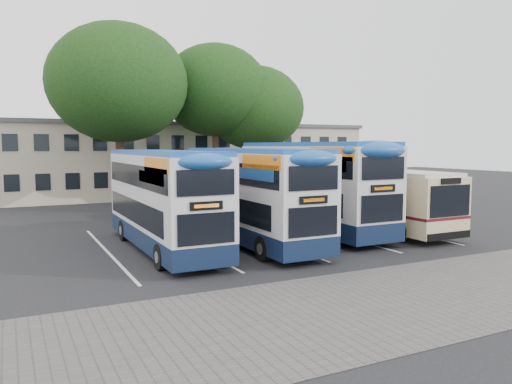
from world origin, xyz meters
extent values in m
plane|color=black|center=(0.00, 0.00, 0.00)|extent=(120.00, 120.00, 0.00)
cube|color=#595654|center=(-2.00, -5.00, 0.01)|extent=(40.00, 6.00, 0.01)
cube|color=silver|center=(-10.75, 5.00, 0.01)|extent=(0.12, 11.00, 0.01)
cube|color=silver|center=(-7.25, 5.00, 0.01)|extent=(0.12, 11.00, 0.01)
cube|color=silver|center=(-3.75, 5.00, 0.01)|extent=(0.12, 11.00, 0.01)
cube|color=silver|center=(-0.25, 5.00, 0.01)|extent=(0.12, 11.00, 0.01)
cube|color=silver|center=(3.25, 5.00, 0.01)|extent=(0.12, 11.00, 0.01)
cube|color=#B7A793|center=(0.00, 27.00, 3.00)|extent=(32.00, 8.00, 6.00)
cube|color=#4C4C4F|center=(0.00, 27.00, 6.05)|extent=(32.40, 8.40, 0.30)
cube|color=black|center=(0.00, 22.98, 1.70)|extent=(30.00, 0.06, 1.20)
cube|color=black|center=(0.00, 22.98, 4.50)|extent=(30.00, 0.06, 1.20)
cylinder|color=gray|center=(6.00, 20.00, 4.50)|extent=(0.14, 0.14, 9.00)
cube|color=gray|center=(6.00, 20.00, 9.00)|extent=(0.12, 0.80, 0.12)
cube|color=gray|center=(6.00, 19.60, 8.95)|extent=(0.25, 0.50, 0.12)
cylinder|color=black|center=(-7.71, 17.27, 3.04)|extent=(0.50, 0.50, 6.07)
ellipsoid|color=black|center=(-7.71, 17.27, 8.26)|extent=(8.87, 8.87, 7.54)
cylinder|color=black|center=(-0.60, 18.45, 3.03)|extent=(0.50, 0.50, 6.07)
ellipsoid|color=black|center=(-0.60, 18.45, 8.25)|extent=(7.77, 7.77, 6.60)
cylinder|color=black|center=(2.59, 18.43, 2.61)|extent=(0.50, 0.50, 5.22)
ellipsoid|color=black|center=(2.59, 18.43, 7.10)|extent=(7.36, 7.36, 6.26)
cube|color=#0F1C38|center=(-8.58, 4.38, 0.65)|extent=(2.33, 9.78, 0.75)
cube|color=silver|center=(-8.58, 4.38, 2.47)|extent=(2.33, 9.78, 2.89)
cube|color=#1B51A3|center=(-8.58, 4.38, 3.96)|extent=(2.28, 9.59, 0.28)
cube|color=black|center=(-8.58, 4.66, 1.68)|extent=(2.37, 8.66, 0.93)
cube|color=black|center=(-8.58, 4.38, 3.12)|extent=(2.37, 9.22, 0.84)
cube|color=orange|center=(-7.41, 1.16, 3.63)|extent=(0.02, 2.98, 0.51)
cube|color=black|center=(-8.58, -0.55, 2.38)|extent=(1.12, 0.06, 0.28)
cylinder|color=black|center=(-9.63, 7.22, 0.47)|extent=(0.28, 0.93, 0.93)
cylinder|color=black|center=(-7.53, 7.22, 0.47)|extent=(0.28, 0.93, 0.93)
cylinder|color=black|center=(-9.63, 1.16, 0.47)|extent=(0.28, 0.93, 0.93)
cylinder|color=black|center=(-7.53, 1.16, 0.47)|extent=(0.28, 0.93, 0.93)
cube|color=#B80C13|center=(-7.40, 5.54, 3.12)|extent=(0.02, 3.73, 0.79)
cube|color=#0F1C38|center=(-4.78, 4.05, 0.66)|extent=(2.37, 9.96, 0.76)
cube|color=silver|center=(-4.78, 4.05, 2.51)|extent=(2.37, 9.96, 2.94)
cube|color=#1B51A3|center=(-4.78, 4.05, 4.03)|extent=(2.32, 9.76, 0.28)
cube|color=black|center=(-4.78, 4.33, 1.71)|extent=(2.41, 8.82, 0.95)
cube|color=black|center=(-4.78, 4.05, 3.18)|extent=(2.41, 9.39, 0.85)
cube|color=orange|center=(-3.58, 0.77, 3.70)|extent=(0.02, 3.04, 0.52)
cube|color=black|center=(-4.78, -0.97, 2.42)|extent=(1.14, 0.06, 0.28)
cylinder|color=black|center=(-5.85, 6.94, 0.47)|extent=(0.28, 0.95, 0.95)
cylinder|color=black|center=(-3.70, 6.94, 0.47)|extent=(0.28, 0.95, 0.95)
cylinder|color=black|center=(-5.85, 0.77, 0.47)|extent=(0.28, 0.95, 0.95)
cylinder|color=black|center=(-3.70, 0.77, 0.47)|extent=(0.28, 0.95, 0.95)
cube|color=#0F1C38|center=(-0.77, 5.45, 0.71)|extent=(2.53, 10.63, 0.81)
cube|color=silver|center=(-0.77, 5.45, 2.68)|extent=(2.53, 10.63, 3.14)
cube|color=#1B51A3|center=(-0.77, 5.45, 4.30)|extent=(2.48, 10.42, 0.30)
cube|color=black|center=(-0.77, 5.76, 1.82)|extent=(2.57, 9.42, 1.01)
cube|color=black|center=(-0.77, 5.45, 3.39)|extent=(2.57, 10.03, 0.91)
cube|color=orange|center=(0.51, 1.96, 3.95)|extent=(0.02, 3.24, 0.56)
cube|color=black|center=(-0.77, 0.10, 2.58)|extent=(1.22, 0.06, 0.30)
cylinder|color=black|center=(-1.92, 8.54, 0.51)|extent=(0.30, 1.01, 1.01)
cylinder|color=black|center=(0.37, 8.54, 0.51)|extent=(0.30, 1.01, 1.01)
cylinder|color=black|center=(-1.92, 1.96, 0.51)|extent=(0.30, 1.01, 1.01)
cylinder|color=black|center=(0.37, 1.96, 0.51)|extent=(0.30, 1.01, 1.01)
cube|color=#D2BD8C|center=(2.49, 4.81, 1.62)|extent=(2.58, 10.31, 2.63)
cube|color=beige|center=(2.49, 4.81, 2.99)|extent=(2.47, 9.89, 0.21)
cube|color=black|center=(2.49, 5.33, 2.06)|extent=(2.62, 8.24, 0.93)
cube|color=#501015|center=(2.49, 4.81, 1.19)|extent=(2.61, 10.33, 0.12)
cube|color=black|center=(2.49, -0.36, 1.96)|extent=(2.27, 0.06, 1.34)
cylinder|color=black|center=(1.33, 1.31, 0.52)|extent=(0.31, 1.03, 1.03)
cylinder|color=black|center=(3.66, 1.31, 0.52)|extent=(0.31, 1.03, 1.03)
cylinder|color=black|center=(1.33, 7.90, 0.52)|extent=(0.31, 1.03, 1.03)
cylinder|color=black|center=(3.66, 7.90, 0.52)|extent=(0.31, 1.03, 1.03)
camera|label=1|loc=(-14.25, -15.43, 4.30)|focal=35.00mm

